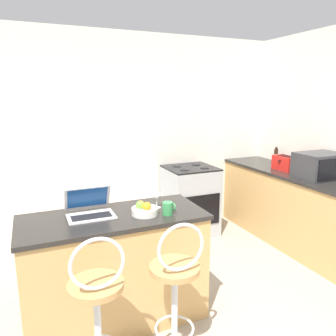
{
  "coord_description": "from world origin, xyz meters",
  "views": [
    {
      "loc": [
        -0.99,
        -1.54,
        1.82
      ],
      "look_at": [
        0.46,
        1.84,
        1.01
      ],
      "focal_mm": 35.0,
      "sensor_mm": 36.0,
      "label": 1
    }
  ],
  "objects_px": {
    "laptop": "(90,208)",
    "toaster": "(285,163)",
    "pepper_mill": "(276,155)",
    "mug_green": "(168,208)",
    "microwave": "(319,166)",
    "wine_glass_short": "(157,196)",
    "stove_range": "(190,200)",
    "fruit_bowl": "(144,209)",
    "bar_stool_far": "(176,297)",
    "bar_stool_near": "(98,317)"
  },
  "relations": [
    {
      "from": "bar_stool_near",
      "to": "mug_green",
      "type": "bearing_deg",
      "value": 34.32
    },
    {
      "from": "bar_stool_near",
      "to": "microwave",
      "type": "relative_size",
      "value": 2.13
    },
    {
      "from": "stove_range",
      "to": "fruit_bowl",
      "type": "height_order",
      "value": "fruit_bowl"
    },
    {
      "from": "bar_stool_far",
      "to": "wine_glass_short",
      "type": "distance_m",
      "value": 0.82
    },
    {
      "from": "stove_range",
      "to": "microwave",
      "type": "bearing_deg",
      "value": -46.8
    },
    {
      "from": "mug_green",
      "to": "pepper_mill",
      "type": "bearing_deg",
      "value": 30.84
    },
    {
      "from": "bar_stool_near",
      "to": "toaster",
      "type": "xyz_separation_m",
      "value": [
        2.63,
        1.33,
        0.5
      ]
    },
    {
      "from": "laptop",
      "to": "toaster",
      "type": "distance_m",
      "value": 2.61
    },
    {
      "from": "toaster",
      "to": "fruit_bowl",
      "type": "bearing_deg",
      "value": -159.46
    },
    {
      "from": "microwave",
      "to": "toaster",
      "type": "relative_size",
      "value": 1.62
    },
    {
      "from": "laptop",
      "to": "pepper_mill",
      "type": "height_order",
      "value": "pepper_mill"
    },
    {
      "from": "laptop",
      "to": "bar_stool_near",
      "type": "bearing_deg",
      "value": -97.82
    },
    {
      "from": "toaster",
      "to": "fruit_bowl",
      "type": "distance_m",
      "value": 2.29
    },
    {
      "from": "bar_stool_far",
      "to": "toaster",
      "type": "xyz_separation_m",
      "value": [
        2.11,
        1.33,
        0.5
      ]
    },
    {
      "from": "pepper_mill",
      "to": "mug_green",
      "type": "xyz_separation_m",
      "value": [
        -2.21,
        -1.32,
        -0.05
      ]
    },
    {
      "from": "bar_stool_far",
      "to": "wine_glass_short",
      "type": "xyz_separation_m",
      "value": [
        0.12,
        0.64,
        0.51
      ]
    },
    {
      "from": "bar_stool_near",
      "to": "pepper_mill",
      "type": "distance_m",
      "value": 3.41
    },
    {
      "from": "microwave",
      "to": "pepper_mill",
      "type": "xyz_separation_m",
      "value": [
        0.2,
        0.94,
        -0.04
      ]
    },
    {
      "from": "pepper_mill",
      "to": "fruit_bowl",
      "type": "bearing_deg",
      "value": -152.37
    },
    {
      "from": "pepper_mill",
      "to": "wine_glass_short",
      "type": "xyz_separation_m",
      "value": [
        -2.24,
        -1.14,
        -0.0
      ]
    },
    {
      "from": "fruit_bowl",
      "to": "bar_stool_near",
      "type": "bearing_deg",
      "value": -132.97
    },
    {
      "from": "fruit_bowl",
      "to": "wine_glass_short",
      "type": "relative_size",
      "value": 1.47
    },
    {
      "from": "stove_range",
      "to": "fruit_bowl",
      "type": "xyz_separation_m",
      "value": [
        -1.14,
        -1.42,
        0.5
      ]
    },
    {
      "from": "toaster",
      "to": "pepper_mill",
      "type": "bearing_deg",
      "value": 61.41
    },
    {
      "from": "stove_range",
      "to": "wine_glass_short",
      "type": "height_order",
      "value": "wine_glass_short"
    },
    {
      "from": "stove_range",
      "to": "bar_stool_near",
      "type": "bearing_deg",
      "value": -129.83
    },
    {
      "from": "bar_stool_near",
      "to": "fruit_bowl",
      "type": "height_order",
      "value": "bar_stool_near"
    },
    {
      "from": "microwave",
      "to": "fruit_bowl",
      "type": "distance_m",
      "value": 2.21
    },
    {
      "from": "bar_stool_far",
      "to": "toaster",
      "type": "height_order",
      "value": "toaster"
    },
    {
      "from": "wine_glass_short",
      "to": "mug_green",
      "type": "height_order",
      "value": "wine_glass_short"
    },
    {
      "from": "toaster",
      "to": "wine_glass_short",
      "type": "xyz_separation_m",
      "value": [
        -1.99,
        -0.69,
        0.01
      ]
    },
    {
      "from": "bar_stool_far",
      "to": "fruit_bowl",
      "type": "relative_size",
      "value": 5.06
    },
    {
      "from": "pepper_mill",
      "to": "bar_stool_far",
      "type": "bearing_deg",
      "value": -142.99
    },
    {
      "from": "laptop",
      "to": "fruit_bowl",
      "type": "distance_m",
      "value": 0.43
    },
    {
      "from": "bar_stool_far",
      "to": "laptop",
      "type": "relative_size",
      "value": 2.97
    },
    {
      "from": "fruit_bowl",
      "to": "mug_green",
      "type": "relative_size",
      "value": 2.06
    },
    {
      "from": "bar_stool_near",
      "to": "bar_stool_far",
      "type": "distance_m",
      "value": 0.52
    },
    {
      "from": "microwave",
      "to": "pepper_mill",
      "type": "relative_size",
      "value": 2.24
    },
    {
      "from": "pepper_mill",
      "to": "mug_green",
      "type": "distance_m",
      "value": 2.58
    },
    {
      "from": "bar_stool_near",
      "to": "stove_range",
      "type": "height_order",
      "value": "bar_stool_near"
    },
    {
      "from": "microwave",
      "to": "fruit_bowl",
      "type": "relative_size",
      "value": 2.38
    },
    {
      "from": "laptop",
      "to": "wine_glass_short",
      "type": "distance_m",
      "value": 0.55
    },
    {
      "from": "microwave",
      "to": "stove_range",
      "type": "distance_m",
      "value": 1.64
    },
    {
      "from": "laptop",
      "to": "microwave",
      "type": "bearing_deg",
      "value": 3.26
    },
    {
      "from": "microwave",
      "to": "toaster",
      "type": "distance_m",
      "value": 0.49
    },
    {
      "from": "microwave",
      "to": "wine_glass_short",
      "type": "bearing_deg",
      "value": -174.36
    },
    {
      "from": "stove_range",
      "to": "fruit_bowl",
      "type": "bearing_deg",
      "value": -128.59
    },
    {
      "from": "stove_range",
      "to": "toaster",
      "type": "bearing_deg",
      "value": -31.78
    },
    {
      "from": "bar_stool_near",
      "to": "bar_stool_far",
      "type": "height_order",
      "value": "same"
    },
    {
      "from": "toaster",
      "to": "fruit_bowl",
      "type": "height_order",
      "value": "toaster"
    }
  ]
}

